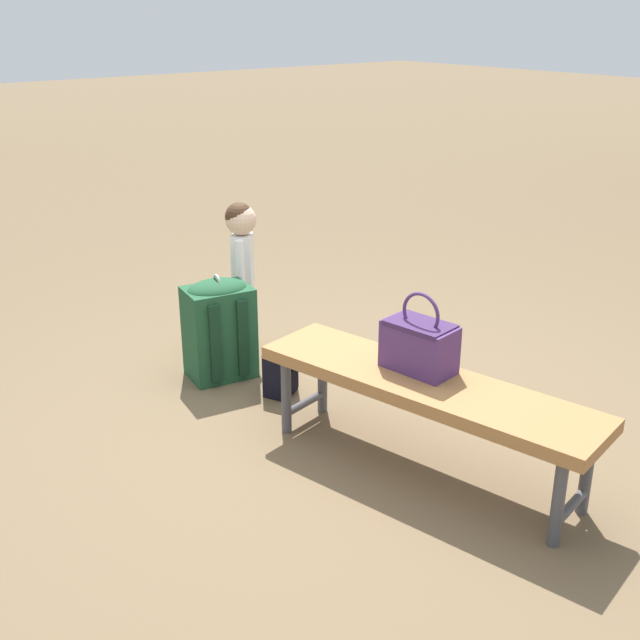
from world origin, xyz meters
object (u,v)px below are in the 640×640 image
object	(u,v)px
backpack_large	(219,326)
backpack_small	(280,370)
child_standing	(242,253)
handbag	(419,344)
park_bench	(425,391)

from	to	relation	value
backpack_large	backpack_small	bearing A→B (deg)	-162.56
child_standing	backpack_large	size ratio (longest dim) A/B	1.49
backpack_large	backpack_small	distance (m)	0.45
child_standing	handbag	bearing A→B (deg)	176.05
child_standing	backpack_large	world-z (taller)	child_standing
park_bench	backpack_small	bearing A→B (deg)	3.44
park_bench	backpack_large	bearing A→B (deg)	7.57
park_bench	handbag	distance (m)	0.21
child_standing	backpack_large	xyz separation A→B (m)	(-0.27, 0.34, -0.30)
handbag	backpack_small	size ratio (longest dim) A/B	1.28
park_bench	handbag	xyz separation A→B (m)	(0.09, -0.05, 0.18)
handbag	backpack_large	distance (m)	1.37
handbag	park_bench	bearing A→B (deg)	154.24
park_bench	backpack_small	world-z (taller)	park_bench
handbag	child_standing	size ratio (longest dim) A/B	0.41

